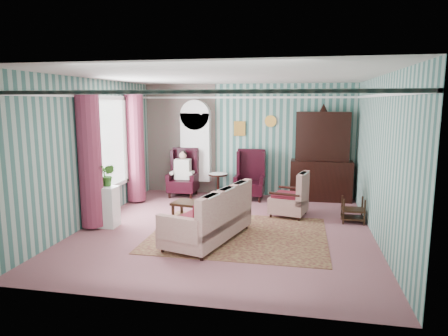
% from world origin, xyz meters
% --- Properties ---
extents(floor, '(6.00, 6.00, 0.00)m').
position_xyz_m(floor, '(0.00, 0.00, 0.00)').
color(floor, '#8F535A').
rests_on(floor, ground).
extents(room_shell, '(5.53, 6.02, 2.91)m').
position_xyz_m(room_shell, '(-0.62, 0.18, 2.01)').
color(room_shell, '#37645B').
rests_on(room_shell, ground).
extents(bookcase, '(0.80, 0.28, 2.24)m').
position_xyz_m(bookcase, '(-1.35, 2.84, 1.12)').
color(bookcase, white).
rests_on(bookcase, floor).
extents(dresser_hutch, '(1.50, 0.56, 2.36)m').
position_xyz_m(dresser_hutch, '(1.90, 2.72, 1.18)').
color(dresser_hutch, black).
rests_on(dresser_hutch, floor).
extents(wingback_left, '(0.76, 0.80, 1.25)m').
position_xyz_m(wingback_left, '(-1.60, 2.45, 0.62)').
color(wingback_left, black).
rests_on(wingback_left, floor).
extents(wingback_right, '(0.76, 0.80, 1.25)m').
position_xyz_m(wingback_right, '(0.15, 2.45, 0.62)').
color(wingback_right, black).
rests_on(wingback_right, floor).
extents(seated_woman, '(0.44, 0.40, 1.18)m').
position_xyz_m(seated_woman, '(-1.60, 2.45, 0.59)').
color(seated_woman, white).
rests_on(seated_woman, floor).
extents(round_side_table, '(0.50, 0.50, 0.60)m').
position_xyz_m(round_side_table, '(-0.70, 2.60, 0.30)').
color(round_side_table, black).
rests_on(round_side_table, floor).
extents(nest_table, '(0.45, 0.38, 0.54)m').
position_xyz_m(nest_table, '(2.47, 0.90, 0.27)').
color(nest_table, black).
rests_on(nest_table, floor).
extents(plant_stand, '(0.55, 0.35, 0.80)m').
position_xyz_m(plant_stand, '(-2.40, -0.30, 0.40)').
color(plant_stand, silver).
rests_on(plant_stand, floor).
extents(rug, '(3.20, 2.60, 0.01)m').
position_xyz_m(rug, '(0.30, -0.30, 0.01)').
color(rug, '#551F1C').
rests_on(rug, floor).
extents(sofa, '(1.43, 2.15, 1.00)m').
position_xyz_m(sofa, '(-0.20, -0.68, 0.50)').
color(sofa, beige).
rests_on(sofa, floor).
extents(floral_armchair, '(0.94, 0.96, 1.06)m').
position_xyz_m(floral_armchair, '(1.16, 1.14, 0.53)').
color(floral_armchair, beige).
rests_on(floral_armchair, floor).
extents(coffee_table, '(0.93, 0.62, 0.44)m').
position_xyz_m(coffee_table, '(-0.69, 0.23, 0.22)').
color(coffee_table, black).
rests_on(coffee_table, floor).
extents(potted_plant_a, '(0.49, 0.45, 0.45)m').
position_xyz_m(potted_plant_a, '(-2.47, -0.39, 1.03)').
color(potted_plant_a, '#1E541A').
rests_on(potted_plant_a, plant_stand).
extents(potted_plant_b, '(0.27, 0.23, 0.43)m').
position_xyz_m(potted_plant_b, '(-2.30, -0.22, 1.02)').
color(potted_plant_b, '#224916').
rests_on(potted_plant_b, plant_stand).
extents(potted_plant_c, '(0.25, 0.25, 0.38)m').
position_xyz_m(potted_plant_c, '(-2.42, -0.19, 0.99)').
color(potted_plant_c, '#1E5219').
rests_on(potted_plant_c, plant_stand).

